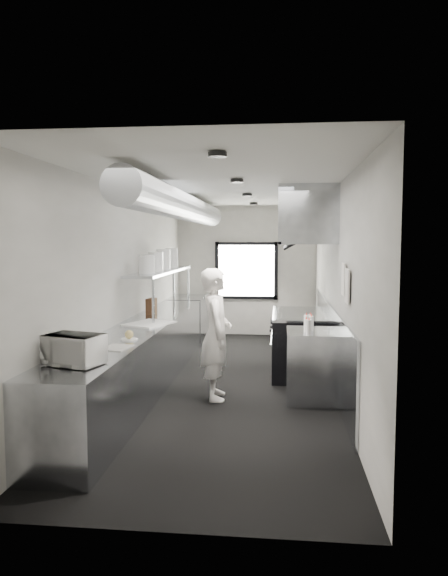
% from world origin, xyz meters
% --- Properties ---
extents(floor, '(3.00, 8.00, 0.01)m').
position_xyz_m(floor, '(0.00, 0.00, 0.00)').
color(floor, black).
rests_on(floor, ground).
extents(ceiling, '(3.00, 8.00, 0.01)m').
position_xyz_m(ceiling, '(0.00, 0.00, 2.80)').
color(ceiling, beige).
rests_on(ceiling, wall_back).
extents(wall_back, '(3.00, 0.02, 2.80)m').
position_xyz_m(wall_back, '(0.00, 4.00, 1.40)').
color(wall_back, beige).
rests_on(wall_back, floor).
extents(wall_front, '(3.00, 0.02, 2.80)m').
position_xyz_m(wall_front, '(0.00, -4.00, 1.40)').
color(wall_front, beige).
rests_on(wall_front, floor).
extents(wall_left, '(0.02, 8.00, 2.80)m').
position_xyz_m(wall_left, '(-1.50, 0.00, 1.40)').
color(wall_left, beige).
rests_on(wall_left, floor).
extents(wall_right, '(0.02, 8.00, 2.80)m').
position_xyz_m(wall_right, '(1.50, 0.00, 1.40)').
color(wall_right, beige).
rests_on(wall_right, floor).
extents(wall_cladding, '(0.03, 5.50, 1.10)m').
position_xyz_m(wall_cladding, '(1.48, 0.30, 0.55)').
color(wall_cladding, '#9499A2').
rests_on(wall_cladding, wall_right).
extents(hvac_duct, '(0.40, 6.40, 0.40)m').
position_xyz_m(hvac_duct, '(-0.70, 0.40, 2.55)').
color(hvac_duct, '#9C9FA4').
rests_on(hvac_duct, ceiling).
extents(service_window, '(1.36, 0.05, 1.25)m').
position_xyz_m(service_window, '(0.00, 3.96, 1.40)').
color(service_window, white).
rests_on(service_window, wall_back).
extents(exhaust_hood, '(0.81, 2.20, 0.88)m').
position_xyz_m(exhaust_hood, '(1.10, 0.70, 2.39)').
color(exhaust_hood, '#9499A2').
rests_on(exhaust_hood, ceiling).
extents(prep_counter, '(0.70, 6.00, 0.90)m').
position_xyz_m(prep_counter, '(-1.15, -0.50, 0.45)').
color(prep_counter, '#9499A2').
rests_on(prep_counter, floor).
extents(pass_shelf, '(0.45, 3.00, 0.68)m').
position_xyz_m(pass_shelf, '(-1.19, 1.00, 1.54)').
color(pass_shelf, '#9499A2').
rests_on(pass_shelf, prep_counter).
extents(range, '(0.88, 1.60, 0.94)m').
position_xyz_m(range, '(1.04, 0.70, 0.47)').
color(range, black).
rests_on(range, floor).
extents(bottle_station, '(0.65, 0.80, 0.90)m').
position_xyz_m(bottle_station, '(1.15, -0.70, 0.45)').
color(bottle_station, '#9499A2').
rests_on(bottle_station, floor).
extents(far_work_table, '(0.70, 1.20, 0.90)m').
position_xyz_m(far_work_table, '(-1.15, 3.20, 0.45)').
color(far_work_table, '#9499A2').
rests_on(far_work_table, floor).
extents(notice_sheet_a, '(0.02, 0.28, 0.38)m').
position_xyz_m(notice_sheet_a, '(1.47, -1.20, 1.60)').
color(notice_sheet_a, white).
rests_on(notice_sheet_a, wall_right).
extents(notice_sheet_b, '(0.02, 0.28, 0.38)m').
position_xyz_m(notice_sheet_b, '(1.47, -1.55, 1.55)').
color(notice_sheet_b, white).
rests_on(notice_sheet_b, wall_right).
extents(line_cook, '(0.49, 0.67, 1.70)m').
position_xyz_m(line_cook, '(-0.09, -0.77, 0.85)').
color(line_cook, white).
rests_on(line_cook, floor).
extents(microwave, '(0.55, 0.47, 0.28)m').
position_xyz_m(microwave, '(-1.17, -2.83, 1.04)').
color(microwave, silver).
rests_on(microwave, prep_counter).
extents(deli_tub_a, '(0.18, 0.18, 0.11)m').
position_xyz_m(deli_tub_a, '(-1.26, -2.57, 0.95)').
color(deli_tub_a, silver).
rests_on(deli_tub_a, prep_counter).
extents(deli_tub_b, '(0.20, 0.20, 0.11)m').
position_xyz_m(deli_tub_b, '(-1.30, -2.20, 0.96)').
color(deli_tub_b, silver).
rests_on(deli_tub_b, prep_counter).
extents(newspaper, '(0.34, 0.40, 0.01)m').
position_xyz_m(newspaper, '(-1.01, -2.03, 0.90)').
color(newspaper, silver).
rests_on(newspaper, prep_counter).
extents(small_plate, '(0.26, 0.26, 0.02)m').
position_xyz_m(small_plate, '(-1.00, -1.58, 0.91)').
color(small_plate, white).
rests_on(small_plate, prep_counter).
extents(pastry, '(0.10, 0.10, 0.10)m').
position_xyz_m(pastry, '(-1.00, -1.58, 0.97)').
color(pastry, '#DBC173').
rests_on(pastry, small_plate).
extents(cutting_board, '(0.71, 0.79, 0.02)m').
position_xyz_m(cutting_board, '(-1.06, -0.41, 0.91)').
color(cutting_board, silver).
rests_on(cutting_board, prep_counter).
extents(knife_block, '(0.14, 0.24, 0.25)m').
position_xyz_m(knife_block, '(-1.27, 0.58, 1.02)').
color(knife_block, '#4F351B').
rests_on(knife_block, prep_counter).
extents(plate_stack_a, '(0.24, 0.24, 0.28)m').
position_xyz_m(plate_stack_a, '(-1.21, 0.10, 1.71)').
color(plate_stack_a, white).
rests_on(plate_stack_a, pass_shelf).
extents(plate_stack_b, '(0.30, 0.30, 0.30)m').
position_xyz_m(plate_stack_b, '(-1.20, 0.64, 1.72)').
color(plate_stack_b, white).
rests_on(plate_stack_b, pass_shelf).
extents(plate_stack_c, '(0.28, 0.28, 0.34)m').
position_xyz_m(plate_stack_c, '(-1.21, 1.23, 1.74)').
color(plate_stack_c, white).
rests_on(plate_stack_c, pass_shelf).
extents(plate_stack_d, '(0.25, 0.25, 0.35)m').
position_xyz_m(plate_stack_d, '(-1.17, 1.72, 1.74)').
color(plate_stack_d, white).
rests_on(plate_stack_d, pass_shelf).
extents(squeeze_bottle_a, '(0.08, 0.08, 0.19)m').
position_xyz_m(squeeze_bottle_a, '(1.09, -1.05, 1.00)').
color(squeeze_bottle_a, silver).
rests_on(squeeze_bottle_a, bottle_station).
extents(squeeze_bottle_b, '(0.07, 0.07, 0.17)m').
position_xyz_m(squeeze_bottle_b, '(1.06, -0.82, 0.98)').
color(squeeze_bottle_b, silver).
rests_on(squeeze_bottle_b, bottle_station).
extents(squeeze_bottle_c, '(0.07, 0.07, 0.19)m').
position_xyz_m(squeeze_bottle_c, '(1.13, -0.71, 0.99)').
color(squeeze_bottle_c, silver).
rests_on(squeeze_bottle_c, bottle_station).
extents(squeeze_bottle_d, '(0.08, 0.08, 0.18)m').
position_xyz_m(squeeze_bottle_d, '(1.08, -0.59, 0.99)').
color(squeeze_bottle_d, silver).
rests_on(squeeze_bottle_d, bottle_station).
extents(squeeze_bottle_e, '(0.06, 0.06, 0.16)m').
position_xyz_m(squeeze_bottle_e, '(1.14, -0.38, 0.98)').
color(squeeze_bottle_e, silver).
rests_on(squeeze_bottle_e, bottle_station).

